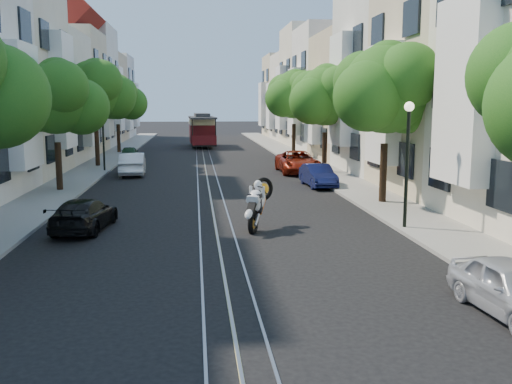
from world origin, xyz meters
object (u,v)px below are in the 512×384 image
object	(u,v)px
sportbike_rider	(257,202)
parked_car_w_mid	(132,164)
lamp_east	(408,146)
parked_car_e_far	(298,162)
tree_e_b	(388,91)
cable_car	(202,129)
tree_e_c	(327,97)
tree_w_c	(96,91)
tree_w_d	(118,99)
parked_car_e_mid	(318,175)
parked_car_w_near	(84,214)
tree_e_d	(295,96)
parked_car_w_far	(130,153)
tree_w_b	(57,100)
lamp_west	(103,126)

from	to	relation	value
sportbike_rider	parked_car_w_mid	bearing A→B (deg)	132.20
lamp_east	parked_car_e_far	distance (m)	16.50
tree_e_b	cable_car	size ratio (longest dim) A/B	0.84
tree_e_c	sportbike_rider	bearing A→B (deg)	-110.96
tree_w_c	tree_w_d	bearing A→B (deg)	90.00
tree_w_d	parked_car_e_mid	xyz separation A→B (m)	(12.74, -21.56, -4.02)
tree_e_c	tree_w_d	world-z (taller)	same
sportbike_rider	parked_car_w_mid	xyz separation A→B (m)	(-5.78, 15.70, -0.28)
parked_car_w_near	parked_car_w_mid	size ratio (longest dim) A/B	0.92
tree_e_c	tree_e_d	size ratio (longest dim) A/B	0.95
cable_car	parked_car_w_far	world-z (taller)	cable_car
tree_w_b	parked_car_e_far	size ratio (longest dim) A/B	1.29
cable_car	tree_w_c	bearing A→B (deg)	-114.12
cable_car	parked_car_e_far	distance (m)	23.25
tree_e_d	lamp_east	xyz separation A→B (m)	(-0.96, -26.98, -2.02)
lamp_west	parked_car_w_near	distance (m)	17.14
tree_w_d	parked_car_e_far	size ratio (longest dim) A/B	1.34
tree_e_b	tree_w_b	distance (m)	15.25
cable_car	parked_car_w_near	xyz separation A→B (m)	(-4.45, -37.76, -1.25)
tree_e_b	parked_car_e_mid	world-z (taller)	tree_e_b
parked_car_w_near	tree_w_d	bearing A→B (deg)	-78.13
lamp_west	parked_car_e_far	size ratio (longest dim) A/B	0.85
lamp_west	cable_car	bearing A→B (deg)	73.09
tree_e_b	tree_e_c	xyz separation A→B (m)	(-0.00, 11.00, -0.13)
lamp_east	parked_car_e_mid	distance (m)	10.68
tree_e_b	parked_car_w_mid	xyz separation A→B (m)	(-11.66, 11.35, -4.06)
cable_car	parked_car_e_mid	size ratio (longest dim) A/B	2.27
cable_car	parked_car_w_mid	distance (m)	23.02
tree_w_c	lamp_east	world-z (taller)	tree_w_c
cable_car	parked_car_w_far	bearing A→B (deg)	-115.41
parked_car_e_mid	parked_car_w_far	distance (m)	18.94
parked_car_w_mid	parked_car_e_mid	bearing A→B (deg)	146.18
tree_w_c	parked_car_w_mid	bearing A→B (deg)	-59.49
tree_w_b	lamp_west	world-z (taller)	tree_w_b
tree_e_b	lamp_east	size ratio (longest dim) A/B	1.61
sportbike_rider	parked_car_w_far	world-z (taller)	sportbike_rider
cable_car	sportbike_rider	bearing A→B (deg)	-90.26
tree_e_d	sportbike_rider	bearing A→B (deg)	-102.58
tree_e_b	cable_car	distance (m)	34.80
parked_car_w_near	parked_car_w_mid	bearing A→B (deg)	-83.20
parked_car_w_far	lamp_west	bearing A→B (deg)	82.24
tree_w_b	parked_car_e_mid	distance (m)	13.31
tree_w_d	lamp_west	xyz separation A→B (m)	(0.84, -13.98, -1.75)
tree_e_c	parked_car_e_mid	bearing A→B (deg)	-106.62
tree_e_b	parked_car_w_far	size ratio (longest dim) A/B	2.12
tree_e_d	tree_w_d	distance (m)	15.25
lamp_west	parked_car_e_mid	world-z (taller)	lamp_west
cable_car	parked_car_w_near	world-z (taller)	cable_car
tree_w_b	lamp_west	bearing A→B (deg)	84.03
tree_e_c	tree_w_b	xyz separation A→B (m)	(-14.40, -6.00, -0.20)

